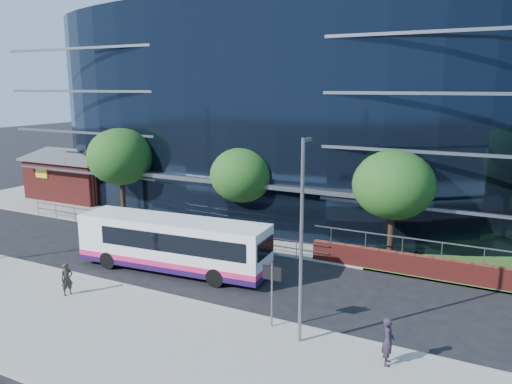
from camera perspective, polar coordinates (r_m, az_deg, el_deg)
The scene contains 17 objects.
ground at distance 24.92m, azimuth -6.14°, elevation -11.66°, with size 200.00×200.00×0.00m, color black.
pavement_near at distance 21.33m, azimuth -13.84°, elevation -16.03°, with size 80.00×8.00×0.15m, color gray.
kerb at distance 24.14m, azimuth -7.48°, elevation -12.31°, with size 80.00×0.25×0.16m, color gray.
yellow_line_outer at distance 24.32m, azimuth -7.20°, elevation -12.30°, with size 80.00×0.08×0.01m, color gold.
yellow_line_inner at distance 24.43m, azimuth -7.00°, elevation -12.18°, with size 80.00×0.08×0.01m, color gold.
far_forecourt at distance 36.70m, azimuth -4.53°, elevation -3.73°, with size 50.00×8.00×0.10m, color gray.
glass_office at distance 43.23m, azimuth 4.58°, elevation 9.34°, with size 44.00×23.10×16.00m.
brick_pavilion at distance 48.21m, azimuth -19.34°, elevation 1.72°, with size 8.60×6.66×4.40m.
guard_railings at distance 34.46m, azimuth -10.90°, elevation -3.63°, with size 24.00×0.05×1.10m.
street_sign at distance 20.76m, azimuth 1.85°, elevation -10.15°, with size 0.85×0.09×2.80m.
tree_far_a at distance 38.34m, azimuth -15.20°, elevation 3.92°, with size 4.95×4.95×6.98m.
tree_far_b at distance 33.03m, azimuth -1.59°, elevation 1.94°, with size 4.29×4.29×6.05m.
tree_far_c at distance 29.06m, azimuth 15.45°, elevation 0.77°, with size 4.62×4.62×6.51m.
streetlight_east at distance 18.91m, azimuth 5.25°, elevation -5.06°, with size 0.15×0.77×8.00m.
city_bus at distance 27.64m, azimuth -9.31°, elevation -5.88°, with size 11.06×3.38×2.95m.
pedestrian at distance 19.20m, azimuth 14.86°, elevation -16.15°, with size 0.65×0.43×1.79m, color #251C2A.
pedestrian_b at distance 25.82m, azimuth -20.80°, elevation -9.30°, with size 0.57×0.38×1.57m, color #2C281F.
Camera 1 is at (12.73, -18.96, 9.97)m, focal length 35.00 mm.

